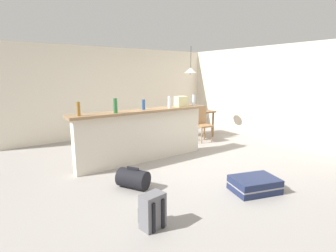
# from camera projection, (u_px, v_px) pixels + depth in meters

# --- Properties ---
(ground_plane) EXTENTS (13.00, 13.00, 0.05)m
(ground_plane) POSITION_uv_depth(u_px,v_px,m) (183.00, 161.00, 5.51)
(ground_plane) COLOR gray
(wall_back) EXTENTS (6.60, 0.10, 2.50)m
(wall_back) POSITION_uv_depth(u_px,v_px,m) (119.00, 92.00, 7.70)
(wall_back) COLOR silver
(wall_back) RESTS_ON ground_plane
(wall_right) EXTENTS (0.10, 6.00, 2.50)m
(wall_right) POSITION_uv_depth(u_px,v_px,m) (264.00, 93.00, 7.22)
(wall_right) COLOR silver
(wall_right) RESTS_ON ground_plane
(partition_half_wall) EXTENTS (2.80, 0.20, 1.01)m
(partition_half_wall) POSITION_uv_depth(u_px,v_px,m) (143.00, 137.00, 5.35)
(partition_half_wall) COLOR silver
(partition_half_wall) RESTS_ON ground_plane
(bar_countertop) EXTENTS (2.96, 0.40, 0.05)m
(bar_countertop) POSITION_uv_depth(u_px,v_px,m) (143.00, 111.00, 5.24)
(bar_countertop) COLOR #93704C
(bar_countertop) RESTS_ON partition_half_wall
(bottle_amber) EXTENTS (0.06, 0.06, 0.24)m
(bottle_amber) POSITION_uv_depth(u_px,v_px,m) (78.00, 109.00, 4.46)
(bottle_amber) COLOR #9E661E
(bottle_amber) RESTS_ON bar_countertop
(bottle_green) EXTENTS (0.07, 0.07, 0.27)m
(bottle_green) POSITION_uv_depth(u_px,v_px,m) (115.00, 106.00, 4.79)
(bottle_green) COLOR #2D6B38
(bottle_green) RESTS_ON bar_countertop
(bottle_blue) EXTENTS (0.06, 0.06, 0.20)m
(bottle_blue) POSITION_uv_depth(u_px,v_px,m) (144.00, 105.00, 5.24)
(bottle_blue) COLOR #284C89
(bottle_blue) RESTS_ON bar_countertop
(bottle_white) EXTENTS (0.07, 0.07, 0.25)m
(bottle_white) POSITION_uv_depth(u_px,v_px,m) (169.00, 102.00, 5.50)
(bottle_white) COLOR silver
(bottle_white) RESTS_ON bar_countertop
(bottle_clear) EXTENTS (0.07, 0.07, 0.24)m
(bottle_clear) POSITION_uv_depth(u_px,v_px,m) (193.00, 100.00, 5.92)
(bottle_clear) COLOR silver
(bottle_clear) RESTS_ON bar_countertop
(grocery_bag) EXTENTS (0.26, 0.18, 0.22)m
(grocery_bag) POSITION_uv_depth(u_px,v_px,m) (181.00, 101.00, 5.80)
(grocery_bag) COLOR beige
(grocery_bag) RESTS_ON bar_countertop
(dining_table) EXTENTS (1.10, 0.80, 0.74)m
(dining_table) POSITION_uv_depth(u_px,v_px,m) (192.00, 114.00, 7.41)
(dining_table) COLOR brown
(dining_table) RESTS_ON ground_plane
(dining_chair_near_partition) EXTENTS (0.45, 0.45, 0.93)m
(dining_chair_near_partition) POSITION_uv_depth(u_px,v_px,m) (202.00, 122.00, 6.98)
(dining_chair_near_partition) COLOR #9E754C
(dining_chair_near_partition) RESTS_ON ground_plane
(pendant_lamp) EXTENTS (0.34, 0.34, 0.76)m
(pendant_lamp) POSITION_uv_depth(u_px,v_px,m) (191.00, 70.00, 7.20)
(pendant_lamp) COLOR black
(suitcase_flat_navy) EXTENTS (0.89, 0.68, 0.22)m
(suitcase_flat_navy) POSITION_uv_depth(u_px,v_px,m) (255.00, 185.00, 4.01)
(suitcase_flat_navy) COLOR #1E284C
(suitcase_flat_navy) RESTS_ON ground_plane
(duffel_bag_black) EXTENTS (0.50, 0.57, 0.34)m
(duffel_bag_black) POSITION_uv_depth(u_px,v_px,m) (133.00, 179.00, 4.13)
(duffel_bag_black) COLOR black
(duffel_bag_black) RESTS_ON ground_plane
(backpack_grey) EXTENTS (0.30, 0.28, 0.42)m
(backpack_grey) POSITION_uv_depth(u_px,v_px,m) (152.00, 211.00, 3.05)
(backpack_grey) COLOR slate
(backpack_grey) RESTS_ON ground_plane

